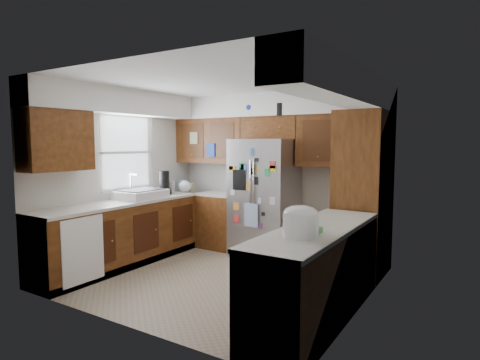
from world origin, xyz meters
name	(u,v)px	position (x,y,z in m)	size (l,w,h in m)	color
floor	(220,278)	(0.00, 0.00, 0.00)	(3.60, 3.60, 0.00)	tan
room_shell	(228,137)	(-0.11, 0.36, 1.82)	(3.64, 3.24, 2.52)	beige
left_counter_run	(145,233)	(-1.36, 0.03, 0.43)	(1.36, 3.20, 0.92)	#3E210C
right_counter_run	(317,277)	(1.50, -0.47, 0.42)	(0.63, 2.25, 0.92)	#3E210C
pantry	(363,194)	(1.50, 1.15, 1.07)	(0.60, 0.90, 2.15)	#3E210C
fridge	(265,198)	(0.00, 1.20, 0.90)	(0.90, 0.79, 1.80)	#B0B0B5
bridge_cabinet	(272,128)	(0.00, 1.43, 1.98)	(0.96, 0.34, 0.35)	#3E210C
fridge_top_items	(270,108)	(0.01, 1.36, 2.28)	(0.82, 0.31, 0.28)	#1422AE
sink_assembly	(141,194)	(-1.50, 0.10, 0.99)	(0.52, 0.70, 0.37)	white
left_counter_clutter	(175,185)	(-1.47, 0.83, 1.05)	(0.35, 0.78, 0.38)	black
rice_cooker	(301,220)	(1.50, -0.91, 1.06)	(0.32, 0.31, 0.28)	white
paper_towel	(300,222)	(1.50, -0.92, 1.05)	(0.11, 0.11, 0.25)	white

